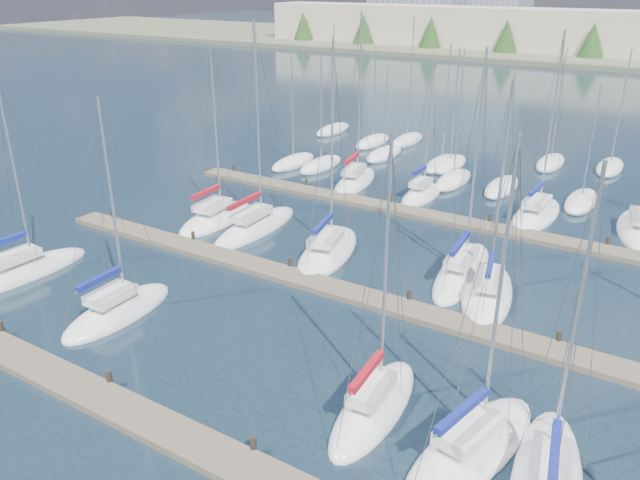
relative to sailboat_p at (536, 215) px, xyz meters
The scene contains 19 objects.
ground 26.35m from the sailboat_p, 104.12° to the left, with size 400.00×400.00×0.00m, color #1C2D39.
dock_near 33.07m from the sailboat_p, 101.21° to the right, with size 44.00×1.93×1.10m.
dock_mid 19.52m from the sailboat_p, 109.22° to the right, with size 44.00×1.93×1.10m.
dock_far 7.81m from the sailboat_p, 145.39° to the right, with size 44.00×1.93×1.10m.
sailboat_p is the anchor object (origin of this frame).
sailboat_l 14.38m from the sailboat_p, 86.09° to the right, with size 4.62×8.81×12.75m.
sailboat_e 27.36m from the sailboat_p, 80.50° to the right, with size 4.27×8.56×13.07m.
sailboat_c 30.92m from the sailboat_p, 119.41° to the right, with size 3.00×7.34×12.26m.
sailboat_j 17.21m from the sailboat_p, 124.52° to the right, with size 4.84×8.99×14.26m.
sailboat_h 24.08m from the sailboat_p, 146.04° to the right, with size 3.66×8.14×13.32m.
sailboat_o 9.19m from the sailboat_p, behind, with size 2.29×6.20×11.95m.
sailboat_k 12.46m from the sailboat_p, 95.79° to the right, with size 3.41×9.49×14.01m.
sailboat_d 26.76m from the sailboat_p, 89.55° to the right, with size 2.83×7.49×12.23m.
sailboat_q 7.12m from the sailboat_p, ahead, with size 4.58×9.05×12.48m.
sailboat_n 15.60m from the sailboat_p, behind, with size 4.09×8.71×15.03m.
sailboat_a 35.82m from the sailboat_p, 131.77° to the right, with size 2.99×8.68×12.29m.
sailboat_i 21.10m from the sailboat_p, 140.95° to the right, with size 3.00×9.38×15.01m.
distant_boats 14.24m from the sailboat_p, 139.15° to the left, with size 36.93×20.75×13.30m.
shoreline 117.22m from the sailboat_p, 99.70° to the left, with size 400.00×60.00×38.00m.
Camera 1 is at (16.04, -11.52, 16.82)m, focal length 35.00 mm.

